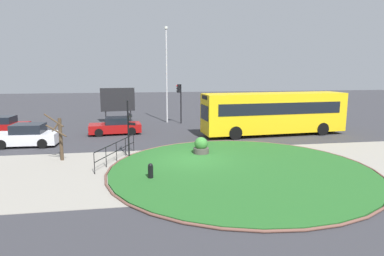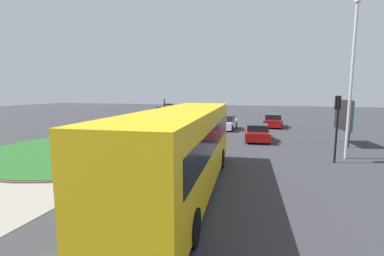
{
  "view_description": "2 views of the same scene",
  "coord_description": "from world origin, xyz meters",
  "px_view_note": "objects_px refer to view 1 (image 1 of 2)",
  "views": [
    {
      "loc": [
        -3.0,
        -17.91,
        5.03
      ],
      "look_at": [
        0.62,
        4.18,
        1.13
      ],
      "focal_mm": 31.04,
      "sensor_mm": 36.0,
      "label": 1
    },
    {
      "loc": [
        17.3,
        9.7,
        3.97
      ],
      "look_at": [
        1.37,
        5.11,
        1.7
      ],
      "focal_mm": 25.05,
      "sensor_mm": 36.0,
      "label": 2
    }
  ],
  "objects_px": {
    "bus_yellow": "(274,113)",
    "planter_near_signpost": "(201,147)",
    "car_far_lane": "(27,136)",
    "bollard_foreground": "(151,171)",
    "billboard_left": "(118,100)",
    "signpost_directional": "(129,124)",
    "lamppost_tall": "(167,72)",
    "street_tree_bare": "(60,137)",
    "traffic_light_near": "(179,95)",
    "car_near_lane": "(115,126)",
    "car_oncoming": "(1,126)"
  },
  "relations": [
    {
      "from": "bus_yellow",
      "to": "planter_near_signpost",
      "type": "xyz_separation_m",
      "value": [
        -6.84,
        -5.33,
        -1.28
      ]
    },
    {
      "from": "car_far_lane",
      "to": "bollard_foreground",
      "type": "bearing_deg",
      "value": 135.39
    },
    {
      "from": "bollard_foreground",
      "to": "planter_near_signpost",
      "type": "distance_m",
      "value": 5.27
    },
    {
      "from": "billboard_left",
      "to": "signpost_directional",
      "type": "bearing_deg",
      "value": -90.92
    },
    {
      "from": "lamppost_tall",
      "to": "street_tree_bare",
      "type": "height_order",
      "value": "lamppost_tall"
    },
    {
      "from": "car_far_lane",
      "to": "planter_near_signpost",
      "type": "height_order",
      "value": "car_far_lane"
    },
    {
      "from": "car_far_lane",
      "to": "lamppost_tall",
      "type": "xyz_separation_m",
      "value": [
        10.2,
        8.77,
        4.14
      ]
    },
    {
      "from": "planter_near_signpost",
      "to": "bollard_foreground",
      "type": "bearing_deg",
      "value": -127.28
    },
    {
      "from": "bollard_foreground",
      "to": "lamppost_tall",
      "type": "height_order",
      "value": "lamppost_tall"
    },
    {
      "from": "street_tree_bare",
      "to": "billboard_left",
      "type": "bearing_deg",
      "value": 80.1
    },
    {
      "from": "traffic_light_near",
      "to": "billboard_left",
      "type": "distance_m",
      "value": 6.12
    },
    {
      "from": "signpost_directional",
      "to": "car_far_lane",
      "type": "distance_m",
      "value": 8.1
    },
    {
      "from": "car_near_lane",
      "to": "billboard_left",
      "type": "height_order",
      "value": "billboard_left"
    },
    {
      "from": "signpost_directional",
      "to": "street_tree_bare",
      "type": "bearing_deg",
      "value": -178.04
    },
    {
      "from": "lamppost_tall",
      "to": "street_tree_bare",
      "type": "xyz_separation_m",
      "value": [
        -7.14,
        -13.03,
        -3.45
      ]
    },
    {
      "from": "bollard_foreground",
      "to": "planter_near_signpost",
      "type": "relative_size",
      "value": 0.73
    },
    {
      "from": "lamppost_tall",
      "to": "bus_yellow",
      "type": "bearing_deg",
      "value": -44.65
    },
    {
      "from": "lamppost_tall",
      "to": "planter_near_signpost",
      "type": "height_order",
      "value": "lamppost_tall"
    },
    {
      "from": "lamppost_tall",
      "to": "signpost_directional",
      "type": "bearing_deg",
      "value": -104.53
    },
    {
      "from": "lamppost_tall",
      "to": "planter_near_signpost",
      "type": "bearing_deg",
      "value": -86.04
    },
    {
      "from": "billboard_left",
      "to": "car_oncoming",
      "type": "bearing_deg",
      "value": -157.94
    },
    {
      "from": "car_far_lane",
      "to": "car_oncoming",
      "type": "height_order",
      "value": "car_far_lane"
    },
    {
      "from": "bus_yellow",
      "to": "car_near_lane",
      "type": "xyz_separation_m",
      "value": [
        -12.34,
        2.3,
        -1.14
      ]
    },
    {
      "from": "car_oncoming",
      "to": "lamppost_tall",
      "type": "height_order",
      "value": "lamppost_tall"
    },
    {
      "from": "bus_yellow",
      "to": "car_oncoming",
      "type": "relative_size",
      "value": 2.78
    },
    {
      "from": "bus_yellow",
      "to": "traffic_light_near",
      "type": "bearing_deg",
      "value": -49.91
    },
    {
      "from": "signpost_directional",
      "to": "bus_yellow",
      "type": "relative_size",
      "value": 0.29
    },
    {
      "from": "car_near_lane",
      "to": "billboard_left",
      "type": "bearing_deg",
      "value": -94.17
    },
    {
      "from": "car_far_lane",
      "to": "bus_yellow",
      "type": "bearing_deg",
      "value": -174.27
    },
    {
      "from": "bollard_foreground",
      "to": "traffic_light_near",
      "type": "height_order",
      "value": "traffic_light_near"
    },
    {
      "from": "car_near_lane",
      "to": "bollard_foreground",
      "type": "bearing_deg",
      "value": 95.87
    },
    {
      "from": "car_far_lane",
      "to": "car_oncoming",
      "type": "relative_size",
      "value": 1.0
    },
    {
      "from": "car_near_lane",
      "to": "car_far_lane",
      "type": "relative_size",
      "value": 1.01
    },
    {
      "from": "bollard_foreground",
      "to": "car_near_lane",
      "type": "relative_size",
      "value": 0.19
    },
    {
      "from": "lamppost_tall",
      "to": "car_near_lane",
      "type": "bearing_deg",
      "value": -130.75
    },
    {
      "from": "lamppost_tall",
      "to": "street_tree_bare",
      "type": "relative_size",
      "value": 3.32
    },
    {
      "from": "car_far_lane",
      "to": "traffic_light_near",
      "type": "bearing_deg",
      "value": -142.87
    },
    {
      "from": "street_tree_bare",
      "to": "car_near_lane",
      "type": "bearing_deg",
      "value": 71.72
    },
    {
      "from": "billboard_left",
      "to": "planter_near_signpost",
      "type": "relative_size",
      "value": 3.1
    },
    {
      "from": "billboard_left",
      "to": "bollard_foreground",
      "type": "bearing_deg",
      "value": -88.96
    },
    {
      "from": "car_near_lane",
      "to": "lamppost_tall",
      "type": "bearing_deg",
      "value": -135.93
    },
    {
      "from": "bollard_foreground",
      "to": "traffic_light_near",
      "type": "relative_size",
      "value": 0.21
    },
    {
      "from": "planter_near_signpost",
      "to": "signpost_directional",
      "type": "bearing_deg",
      "value": 179.01
    },
    {
      "from": "car_oncoming",
      "to": "billboard_left",
      "type": "xyz_separation_m",
      "value": [
        8.86,
        4.84,
        1.51
      ]
    },
    {
      "from": "planter_near_signpost",
      "to": "street_tree_bare",
      "type": "distance_m",
      "value": 8.09
    },
    {
      "from": "car_near_lane",
      "to": "car_far_lane",
      "type": "xyz_separation_m",
      "value": [
        -5.59,
        -3.43,
        0.07
      ]
    },
    {
      "from": "billboard_left",
      "to": "street_tree_bare",
      "type": "xyz_separation_m",
      "value": [
        -2.43,
        -13.91,
        -0.77
      ]
    },
    {
      "from": "billboard_left",
      "to": "planter_near_signpost",
      "type": "xyz_separation_m",
      "value": [
        5.61,
        -13.86,
        -1.68
      ]
    },
    {
      "from": "signpost_directional",
      "to": "car_near_lane",
      "type": "distance_m",
      "value": 7.78
    },
    {
      "from": "planter_near_signpost",
      "to": "bus_yellow",
      "type": "bearing_deg",
      "value": 37.92
    }
  ]
}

